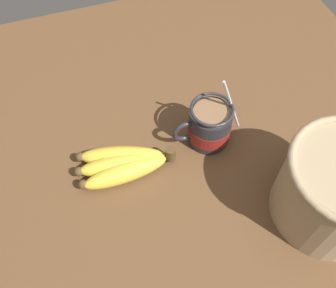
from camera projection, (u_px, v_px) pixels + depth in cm
name	position (u px, v px, depth cm)	size (l,w,h in cm)	color
table	(181.00, 164.00, 75.94)	(110.31, 110.31, 2.52)	brown
coffee_mug	(209.00, 126.00, 74.46)	(14.83, 8.68, 16.48)	#28282D
banana_bunch	(123.00, 164.00, 72.13)	(19.62, 10.48, 4.38)	#4C381E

